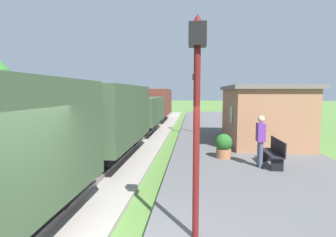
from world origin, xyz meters
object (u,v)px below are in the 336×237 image
(lamp_post_near, at_px, (197,88))
(bench_near_hut, at_px, (274,152))
(person_waiting, at_px, (260,139))
(station_hut, at_px, (261,114))
(potted_planter, at_px, (224,145))
(lamp_post_far, at_px, (195,91))
(freight_train, at_px, (126,114))

(lamp_post_near, bearing_deg, bench_near_hut, 60.19)
(bench_near_hut, relative_size, person_waiting, 0.88)
(station_hut, bearing_deg, potted_planter, -121.97)
(station_hut, relative_size, bench_near_hut, 3.87)
(lamp_post_far, bearing_deg, freight_train, -137.40)
(lamp_post_near, bearing_deg, freight_train, 111.77)
(station_hut, relative_size, potted_planter, 6.33)
(bench_near_hut, distance_m, lamp_post_near, 5.72)
(station_hut, height_order, lamp_post_far, lamp_post_far)
(lamp_post_far, bearing_deg, lamp_post_near, -90.00)
(person_waiting, distance_m, lamp_post_far, 7.95)
(bench_near_hut, xyz_separation_m, person_waiting, (-0.49, -0.15, 0.46))
(potted_planter, bearing_deg, lamp_post_near, -101.09)
(lamp_post_near, relative_size, lamp_post_far, 1.00)
(freight_train, bearing_deg, lamp_post_near, -68.23)
(bench_near_hut, relative_size, lamp_post_near, 0.41)
(freight_train, bearing_deg, person_waiting, -37.08)
(bench_near_hut, bearing_deg, freight_train, 146.16)
(lamp_post_near, bearing_deg, potted_planter, 78.91)
(lamp_post_far, bearing_deg, bench_near_hut, -70.12)
(lamp_post_near, bearing_deg, lamp_post_far, 90.00)
(freight_train, height_order, lamp_post_near, lamp_post_near)
(freight_train, height_order, potted_planter, freight_train)
(station_hut, height_order, bench_near_hut, station_hut)
(bench_near_hut, bearing_deg, lamp_post_far, 109.88)
(station_hut, bearing_deg, freight_train, -176.81)
(bench_near_hut, bearing_deg, station_hut, 81.65)
(freight_train, bearing_deg, potted_planter, -34.71)
(bench_near_hut, distance_m, potted_planter, 1.82)
(station_hut, height_order, potted_planter, station_hut)
(freight_train, xyz_separation_m, station_hut, (6.80, 0.38, 0.03))
(person_waiting, bearing_deg, station_hut, -102.92)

